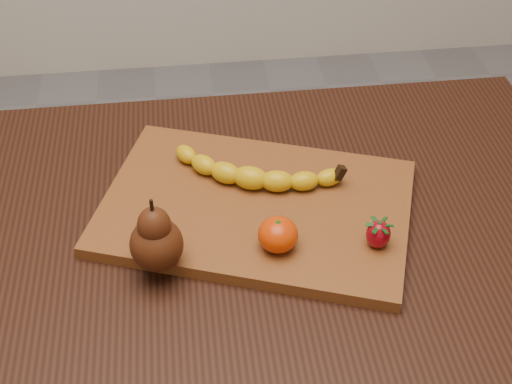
{
  "coord_description": "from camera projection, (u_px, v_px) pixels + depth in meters",
  "views": [
    {
      "loc": [
        -0.12,
        -0.76,
        1.48
      ],
      "look_at": [
        -0.02,
        0.03,
        0.8
      ],
      "focal_mm": 50.0,
      "sensor_mm": 36.0,
      "label": 1
    }
  ],
  "objects": [
    {
      "name": "banana",
      "position": [
        251.0,
        178.0,
        1.07
      ],
      "size": [
        0.24,
        0.14,
        0.04
      ],
      "primitive_type": null,
      "rotation": [
        0.0,
        0.0,
        -0.37
      ],
      "color": "#DCB10A",
      "rests_on": "cutting_board"
    },
    {
      "name": "pear",
      "position": [
        155.0,
        234.0,
        0.93
      ],
      "size": [
        0.08,
        0.08,
        0.11
      ],
      "primitive_type": null,
      "rotation": [
        0.0,
        0.0,
        0.05
      ],
      "color": "#481E0B",
      "rests_on": "cutting_board"
    },
    {
      "name": "mandarin",
      "position": [
        278.0,
        235.0,
        0.97
      ],
      "size": [
        0.07,
        0.07,
        0.05
      ],
      "primitive_type": "ellipsoid",
      "rotation": [
        0.0,
        0.0,
        0.32
      ],
      "color": "#CE3402",
      "rests_on": "cutting_board"
    },
    {
      "name": "table",
      "position": [
        271.0,
        268.0,
        1.12
      ],
      "size": [
        1.0,
        0.7,
        0.76
      ],
      "color": "black",
      "rests_on": "ground"
    },
    {
      "name": "strawberry",
      "position": [
        378.0,
        234.0,
        0.98
      ],
      "size": [
        0.04,
        0.04,
        0.04
      ],
      "primitive_type": null,
      "rotation": [
        0.0,
        0.0,
        -0.2
      ],
      "color": "maroon",
      "rests_on": "cutting_board"
    },
    {
      "name": "cutting_board",
      "position": [
        256.0,
        207.0,
        1.06
      ],
      "size": [
        0.52,
        0.43,
        0.02
      ],
      "primitive_type": "cube",
      "rotation": [
        0.0,
        0.0,
        -0.34
      ],
      "color": "brown",
      "rests_on": "table"
    }
  ]
}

